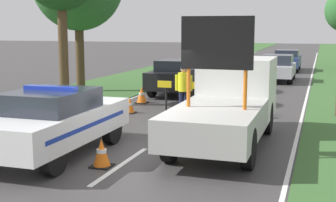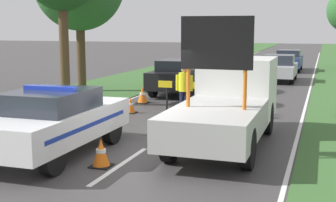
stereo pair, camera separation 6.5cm
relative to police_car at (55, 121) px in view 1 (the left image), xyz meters
name	(u,v)px [view 1 (the left image)]	position (x,y,z in m)	size (l,w,h in m)	color
ground_plane	(133,157)	(1.83, 0.39, -0.83)	(160.00, 160.00, 0.00)	#3D3A3A
lane_markings	(245,81)	(1.83, 16.99, -0.83)	(7.22, 63.70, 0.01)	silver
grass_verge_left	(163,72)	(-4.23, 20.39, -0.82)	(4.80, 120.00, 0.03)	#38602D
police_car	(55,121)	(0.00, 0.00, 0.00)	(1.88, 4.63, 1.67)	white
work_truck	(229,101)	(3.66, 2.64, 0.26)	(2.01, 5.74, 3.27)	white
road_barrier	(200,88)	(1.90, 6.47, 0.07)	(3.18, 0.08, 1.09)	black
police_officer	(184,86)	(1.49, 5.78, 0.18)	(0.61, 0.39, 1.70)	#191E38
pedestrian_civilian	(215,87)	(2.60, 5.67, 0.21)	(0.64, 0.40, 1.77)	#191E38
traffic_cone_near_police	(130,105)	(-0.46, 5.63, -0.56)	(0.40, 0.40, 0.56)	black
traffic_cone_centre_front	(102,153)	(1.48, -0.53, -0.53)	(0.45, 0.45, 0.62)	black
traffic_cone_near_truck	(142,95)	(-0.87, 7.84, -0.51)	(0.47, 0.47, 0.65)	black
queued_car_sedan_black	(179,76)	(-0.22, 10.80, -0.01)	(1.86, 4.34, 1.57)	black
queued_car_sedan_silver	(277,68)	(3.58, 17.35, -0.07)	(1.84, 3.93, 1.49)	#B2B2B7
queued_car_hatch_blue	(287,60)	(3.64, 24.11, -0.08)	(1.72, 4.39, 1.46)	navy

